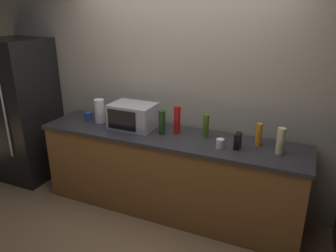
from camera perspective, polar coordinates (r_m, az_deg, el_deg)
name	(u,v)px	position (r m, az deg, el deg)	size (l,w,h in m)	color
ground_plane	(152,229)	(3.50, -2.79, -17.69)	(8.00, 8.00, 0.00)	#93704C
back_wall	(183,84)	(3.59, 2.67, 7.33)	(6.40, 0.10, 2.70)	#B2A893
counter_run	(168,173)	(3.56, 0.00, -8.31)	(2.84, 0.64, 0.90)	brown
refrigerator	(22,111)	(4.55, -24.34, 2.45)	(0.72, 0.73, 1.80)	black
microwave	(133,116)	(3.55, -6.21, 1.78)	(0.48, 0.35, 0.27)	#B7BABF
paper_towel_roll	(100,111)	(3.78, -11.97, 2.62)	(0.12, 0.12, 0.27)	white
cordless_phone	(238,141)	(3.09, 12.20, -2.60)	(0.05, 0.11, 0.15)	black
bottle_wine	(162,122)	(3.35, -1.07, 0.64)	(0.07, 0.07, 0.25)	#1E3F19
bottle_hot_sauce	(177,120)	(3.37, 1.61, 1.12)	(0.07, 0.07, 0.29)	red
bottle_olive_oil	(206,126)	(3.28, 6.72, -0.02)	(0.06, 0.06, 0.25)	#4C6B19
bottle_dish_soap	(259,135)	(3.20, 15.75, -1.46)	(0.06, 0.06, 0.22)	orange
bottle_hand_soap	(281,141)	(3.08, 19.26, -2.50)	(0.07, 0.07, 0.25)	beige
mug_blue	(89,116)	(3.92, -13.83, 1.71)	(0.08, 0.08, 0.09)	#2D4CB2
mug_white	(220,144)	(3.08, 9.19, -3.08)	(0.08, 0.08, 0.09)	white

